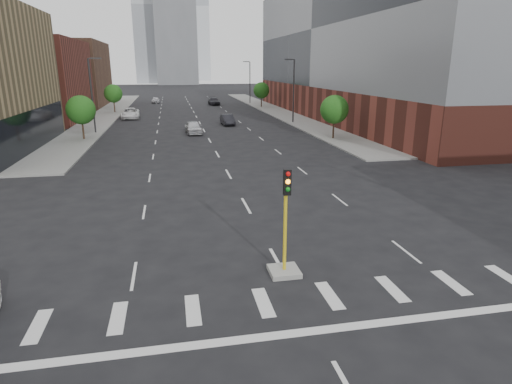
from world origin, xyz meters
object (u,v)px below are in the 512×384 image
object	(u,v)px
car_near_left	(193,127)
car_far_left	(130,113)
car_mid_right	(227,120)
median_traffic_signal	(285,252)
car_deep_right	(214,101)
car_distant	(156,100)

from	to	relation	value
car_near_left	car_far_left	xyz separation A→B (m)	(-9.00, 18.00, 0.05)
car_mid_right	median_traffic_signal	bearing A→B (deg)	-97.19
car_deep_right	car_distant	size ratio (longest dim) A/B	1.31
car_near_left	car_distant	xyz separation A→B (m)	(-5.82, 47.58, -0.08)
median_traffic_signal	car_far_left	distance (m)	57.38
car_far_left	car_deep_right	world-z (taller)	car_far_left
median_traffic_signal	car_far_left	xyz separation A→B (m)	(-10.50, 56.41, -0.14)
car_deep_right	car_distant	world-z (taller)	car_deep_right
car_far_left	car_near_left	bearing A→B (deg)	-66.05
car_near_left	car_mid_right	world-z (taller)	car_near_left
car_distant	car_near_left	bearing A→B (deg)	-82.49
median_traffic_signal	car_near_left	xyz separation A→B (m)	(-1.50, 38.41, -0.19)
median_traffic_signal	car_near_left	size ratio (longest dim) A/B	0.96
car_far_left	median_traffic_signal	bearing A→B (deg)	-82.06
car_mid_right	car_distant	world-z (taller)	car_mid_right
car_near_left	car_deep_right	size ratio (longest dim) A/B	0.84
car_near_left	car_far_left	size ratio (longest dim) A/B	0.76
car_far_left	car_distant	bearing A→B (deg)	81.25
car_mid_right	car_deep_right	bearing A→B (deg)	85.05
median_traffic_signal	car_distant	world-z (taller)	median_traffic_signal
car_mid_right	car_deep_right	world-z (taller)	car_deep_right
median_traffic_signal	car_near_left	world-z (taller)	median_traffic_signal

